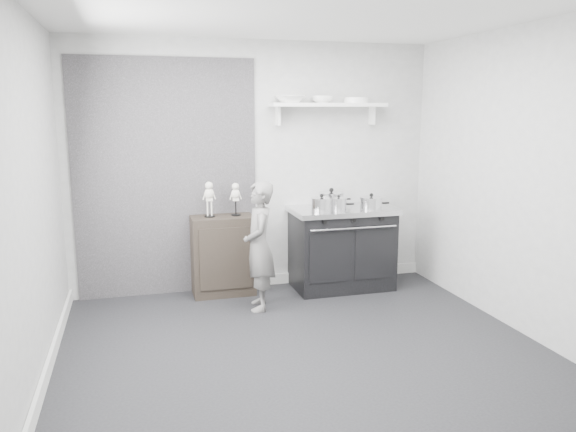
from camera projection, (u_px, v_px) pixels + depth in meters
The scene contains 15 objects.
ground at pixel (302, 349), 4.70m from camera, with size 4.00×4.00×0.00m, color black.
room_shell at pixel (287, 152), 4.51m from camera, with size 4.02×3.62×2.71m.
wall_shelf at pixel (328, 106), 6.12m from camera, with size 1.30×0.26×0.24m.
stove at pixel (342, 247), 6.25m from camera, with size 1.13×0.71×0.91m.
side_cabinet at pixel (223, 255), 6.03m from camera, with size 0.66×0.38×0.86m, color black.
child at pixel (259, 246), 5.54m from camera, with size 0.47×0.31×1.28m, color slate.
pot_front_left at pixel (322, 204), 5.96m from camera, with size 0.32×0.24×0.18m.
pot_back_left at pixel (331, 199), 6.26m from camera, with size 0.37×0.29×0.21m.
pot_front_right at pixel (371, 203), 6.07m from camera, with size 0.33×0.25×0.17m.
pot_front_center at pixel (339, 204), 6.00m from camera, with size 0.27×0.18×0.17m.
skeleton_full at pixel (209, 197), 5.88m from camera, with size 0.12×0.08×0.43m, color silver, non-canonical shape.
skeleton_torso at pixel (236, 197), 5.96m from camera, with size 0.11×0.07×0.40m, color silver, non-canonical shape.
bowl_large at pixel (290, 99), 5.98m from camera, with size 0.32×0.32×0.08m, color white.
bowl_small at pixel (322, 99), 6.08m from camera, with size 0.24×0.24×0.07m, color white.
plate_stack at pixel (356, 100), 6.18m from camera, with size 0.27×0.27×0.06m, color white.
Camera 1 is at (-1.29, -4.21, 1.98)m, focal length 35.00 mm.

